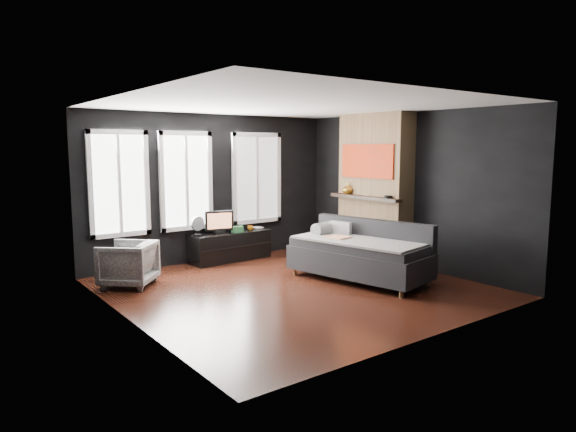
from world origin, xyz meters
TOP-DOWN VIEW (x-y plane):
  - floor at (0.00, 0.00)m, footprint 5.00×5.00m
  - ceiling at (0.00, 0.00)m, footprint 5.00×5.00m
  - wall_back at (0.00, 2.50)m, footprint 5.00×0.02m
  - wall_left at (-2.50, 0.00)m, footprint 0.02×5.00m
  - wall_right at (2.50, 0.00)m, footprint 0.02×5.00m
  - windows at (-0.45, 2.46)m, footprint 4.00×0.16m
  - fireplace at (2.30, 0.60)m, footprint 0.70×1.62m
  - sofa at (1.10, -0.24)m, footprint 1.52×2.37m
  - stripe_pillow at (1.23, 0.33)m, footprint 0.18×0.38m
  - armchair at (-1.95, 1.61)m, footprint 0.99×1.00m
  - media_console at (0.20, 2.24)m, footprint 1.57×0.55m
  - monitor at (-0.03, 2.23)m, footprint 0.54×0.22m
  - desk_fan at (-0.47, 2.22)m, footprint 0.29×0.29m
  - mug at (0.63, 2.21)m, footprint 0.12×0.10m
  - book at (0.78, 2.34)m, footprint 0.18×0.05m
  - storage_box at (0.31, 2.16)m, footprint 0.22×0.16m
  - mantel_vase at (2.05, 1.05)m, footprint 0.25×0.26m
  - mantel_clock at (2.05, 0.05)m, footprint 0.18×0.18m

SIDE VIEW (x-z plane):
  - floor at x=0.00m, z-range 0.00..0.00m
  - media_console at x=0.20m, z-range 0.00..0.53m
  - armchair at x=-1.95m, z-range 0.00..0.75m
  - sofa at x=1.10m, z-range 0.00..0.94m
  - storage_box at x=0.31m, z-range 0.53..0.64m
  - mug at x=0.63m, z-range 0.53..0.64m
  - book at x=0.78m, z-range 0.53..0.77m
  - stripe_pillow at x=1.23m, z-range 0.50..0.86m
  - desk_fan at x=-0.47m, z-range 0.53..0.90m
  - monitor at x=-0.03m, z-range 0.53..1.01m
  - mantel_clock at x=2.05m, z-range 1.23..1.27m
  - mantel_vase at x=2.05m, z-range 1.23..1.42m
  - wall_back at x=0.00m, z-range 0.00..2.70m
  - wall_left at x=-2.50m, z-range 0.00..2.70m
  - wall_right at x=2.50m, z-range 0.00..2.70m
  - fireplace at x=2.30m, z-range 0.00..2.70m
  - windows at x=-0.45m, z-range 1.50..3.26m
  - ceiling at x=0.00m, z-range 2.70..2.70m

